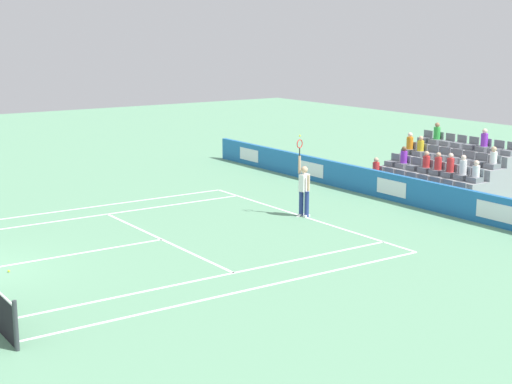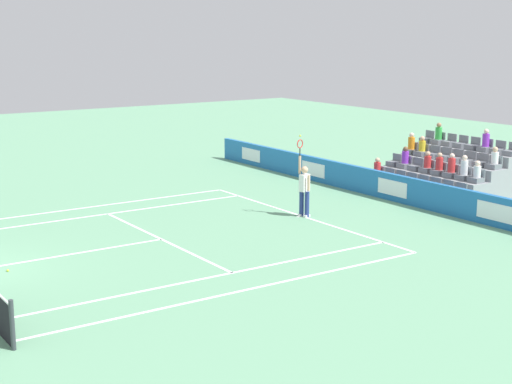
# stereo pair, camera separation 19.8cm
# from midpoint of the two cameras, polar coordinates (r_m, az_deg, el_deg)

# --- Properties ---
(line_baseline) EXTENTS (10.97, 0.10, 0.01)m
(line_baseline) POSITION_cam_midpoint_polar(r_m,az_deg,el_deg) (27.09, 3.16, -1.77)
(line_baseline) COLOR white
(line_baseline) RESTS_ON ground
(line_service) EXTENTS (8.23, 0.10, 0.01)m
(line_service) POSITION_cam_midpoint_polar(r_m,az_deg,el_deg) (24.22, -7.21, -3.49)
(line_service) COLOR white
(line_service) RESTS_ON ground
(line_centre_service) EXTENTS (0.10, 6.40, 0.01)m
(line_centre_service) POSITION_cam_midpoint_polar(r_m,az_deg,el_deg) (23.00, -14.32, -4.60)
(line_centre_service) COLOR white
(line_centre_service) RESTS_ON ground
(line_singles_sideline_left) EXTENTS (0.10, 11.89, 0.01)m
(line_singles_sideline_left) POSITION_cam_midpoint_polar(r_m,az_deg,el_deg) (27.67, -11.98, -1.73)
(line_singles_sideline_left) COLOR white
(line_singles_sideline_left) RESTS_ON ground
(line_singles_sideline_right) EXTENTS (0.10, 11.89, 0.01)m
(line_singles_sideline_right) POSITION_cam_midpoint_polar(r_m,az_deg,el_deg) (20.57, -3.02, -6.20)
(line_singles_sideline_right) COLOR white
(line_singles_sideline_right) RESTS_ON ground
(line_doubles_sideline_left) EXTENTS (0.10, 11.89, 0.01)m
(line_doubles_sideline_left) POSITION_cam_midpoint_polar(r_m,az_deg,el_deg) (28.91, -13.03, -1.19)
(line_doubles_sideline_left) COLOR white
(line_doubles_sideline_left) RESTS_ON ground
(line_doubles_sideline_right) EXTENTS (0.10, 11.89, 0.01)m
(line_doubles_sideline_right) POSITION_cam_midpoint_polar(r_m,az_deg,el_deg) (19.47, -0.89, -7.24)
(line_doubles_sideline_right) COLOR white
(line_doubles_sideline_right) RESTS_ON ground
(line_centre_mark) EXTENTS (0.10, 0.20, 0.01)m
(line_centre_mark) POSITION_cam_midpoint_polar(r_m,az_deg,el_deg) (27.03, 2.99, -1.80)
(line_centre_mark) COLOR white
(line_centre_mark) RESTS_ON ground
(sponsor_barrier) EXTENTS (24.20, 0.22, 1.03)m
(sponsor_barrier) POSITION_cam_midpoint_polar(r_m,az_deg,el_deg) (29.83, 9.92, 0.34)
(sponsor_barrier) COLOR #1E66AD
(sponsor_barrier) RESTS_ON ground
(tennis_player) EXTENTS (0.54, 0.41, 2.85)m
(tennis_player) POSITION_cam_midpoint_polar(r_m,az_deg,el_deg) (26.83, 3.35, 0.26)
(tennis_player) COLOR navy
(tennis_player) RESTS_ON ground
(stadium_stand) EXTENTS (4.96, 3.80, 2.59)m
(stadium_stand) POSITION_cam_midpoint_polar(r_m,az_deg,el_deg) (31.89, 13.70, 1.24)
(stadium_stand) COLOR gray
(stadium_stand) RESTS_ON ground
(loose_tennis_ball) EXTENTS (0.07, 0.07, 0.07)m
(loose_tennis_ball) POSITION_cam_midpoint_polar(r_m,az_deg,el_deg) (21.90, -18.04, -5.58)
(loose_tennis_ball) COLOR #D1E533
(loose_tennis_ball) RESTS_ON ground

